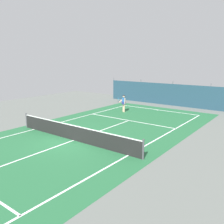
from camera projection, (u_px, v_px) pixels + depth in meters
name	position (u px, v px, depth m)	size (l,w,h in m)	color
ground_plane	(74.00, 140.00, 15.28)	(36.00, 36.00, 0.00)	slate
court_surface	(74.00, 140.00, 15.28)	(11.02, 26.60, 0.01)	#236038
tennis_net	(74.00, 133.00, 15.17)	(10.12, 0.10, 1.10)	black
back_fence	(173.00, 99.00, 27.31)	(16.30, 0.98, 2.70)	#1E3D4C
tennis_player	(124.00, 102.00, 23.45)	(0.85, 0.63, 1.64)	#D8AD8C
tennis_ball_near_player	(120.00, 140.00, 15.21)	(0.07, 0.07, 0.07)	#CCDB33
parked_car	(164.00, 94.00, 29.75)	(2.27, 4.33, 1.68)	navy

